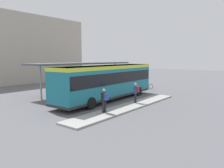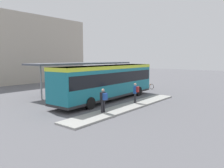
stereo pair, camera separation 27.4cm
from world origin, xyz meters
The scene contains 10 objects.
ground_plane centered at (0.00, 0.00, 0.00)m, with size 120.00×120.00×0.00m, color #5B5B60.
curb_island centered at (-1.38, -3.27, 0.06)m, with size 13.15×1.80×0.12m.
city_bus centered at (0.01, 0.00, 1.92)m, with size 12.50×2.98×3.29m.
pedestrian_waiting centered at (-4.29, -3.12, 1.10)m, with size 0.44×0.46×1.71m.
pedestrian_companion centered at (0.00, -3.08, 1.10)m, with size 0.48×0.52×1.71m.
bicycle_orange centered at (9.18, 0.70, 0.35)m, with size 0.48×1.58×0.69m.
bicycle_red centered at (8.83, 1.58, 0.35)m, with size 0.48×1.58×0.69m.
station_shelter centered at (2.24, 5.27, 3.33)m, with size 13.99×3.05×3.45m.
potted_planter_near_shelter centered at (0.23, 2.95, 0.75)m, with size 1.01×1.01×1.45m.
station_building centered at (5.02, 25.83, 5.38)m, with size 18.46×15.81×10.76m.
Camera 2 is at (-15.80, -13.00, 3.96)m, focal length 35.00 mm.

